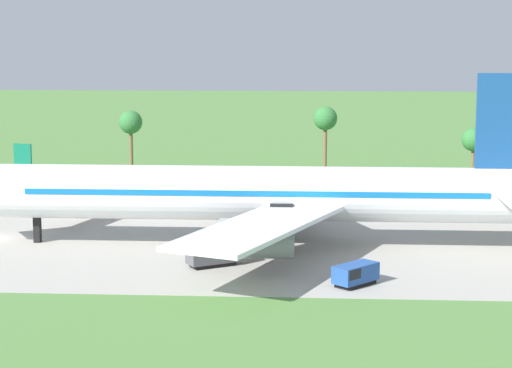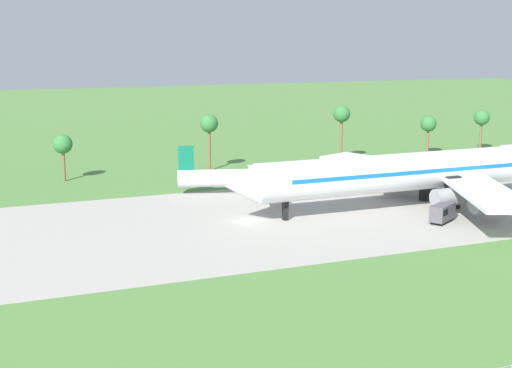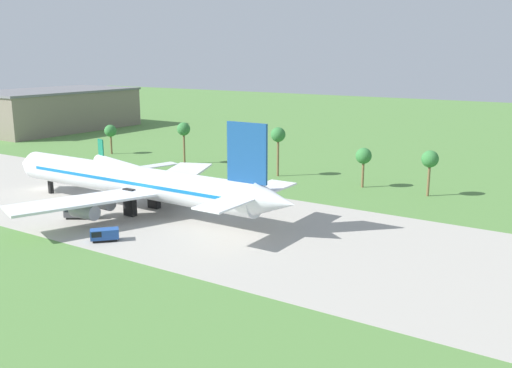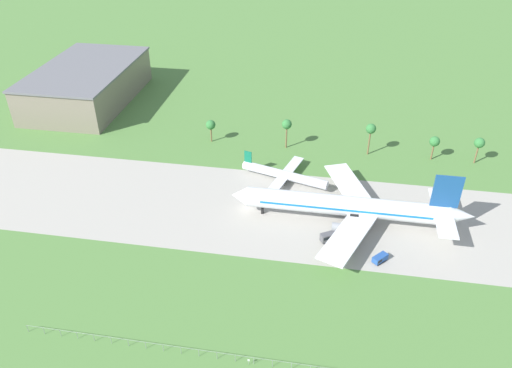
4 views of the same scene
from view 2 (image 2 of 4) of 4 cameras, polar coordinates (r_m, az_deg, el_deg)
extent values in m
plane|color=#517F3D|center=(103.78, -0.75, -2.98)|extent=(600.00, 600.00, 0.00)
cube|color=#A8A399|center=(103.78, -0.75, -2.97)|extent=(320.00, 44.00, 0.02)
cylinder|color=white|center=(114.99, 13.41, 1.07)|extent=(57.48, 5.88, 5.88)
cone|color=white|center=(100.49, -1.24, -0.10)|extent=(4.70, 5.76, 5.76)
cube|color=#146BB7|center=(114.91, 13.42, 1.28)|extent=(48.86, 5.99, 0.59)
cube|color=white|center=(106.17, 17.86, -0.60)|extent=(16.53, 26.25, 0.44)
cube|color=white|center=(126.16, 10.57, 1.62)|extent=(16.53, 26.25, 0.44)
cylinder|color=gray|center=(109.61, 15.20, -1.00)|extent=(5.29, 2.64, 2.64)
cylinder|color=gray|center=(106.60, 18.12, -1.51)|extent=(5.29, 2.64, 2.64)
cylinder|color=gray|center=(120.88, 11.20, 0.34)|extent=(5.29, 2.64, 2.64)
cylinder|color=gray|center=(126.99, 10.66, 0.89)|extent=(5.29, 2.64, 2.64)
cube|color=black|center=(103.76, 2.36, -1.52)|extent=(0.70, 0.90, 5.16)
cube|color=black|center=(114.73, 15.44, -0.67)|extent=(2.40, 1.20, 5.16)
cube|color=black|center=(119.81, 13.58, -0.07)|extent=(2.40, 1.20, 5.16)
cylinder|color=silver|center=(121.93, 0.70, 0.56)|extent=(29.31, 11.05, 2.95)
cube|color=#0F6647|center=(120.55, -5.62, 2.09)|extent=(2.61, 0.97, 4.13)
cube|color=silver|center=(121.99, 0.70, 0.42)|extent=(10.80, 26.63, 0.24)
cube|color=black|center=(122.21, 0.70, -0.08)|extent=(1.89, 2.88, 2.80)
cube|color=black|center=(106.36, 14.66, -2.89)|extent=(4.57, 3.76, 0.40)
cube|color=#4C4C51|center=(106.04, 14.70, -2.19)|extent=(5.32, 4.32, 2.30)
cube|color=black|center=(104.71, 14.42, -2.15)|extent=(2.56, 2.66, 0.90)
cylinder|color=gray|center=(58.17, 19.80, -13.49)|extent=(80.00, 0.06, 0.06)
cylinder|color=brown|center=(154.48, 6.83, 3.58)|extent=(0.56, 0.56, 9.70)
sphere|color=#337538|center=(153.83, 6.88, 5.59)|extent=(3.60, 3.60, 3.60)
cylinder|color=brown|center=(142.74, -3.75, 2.83)|extent=(0.56, 0.56, 8.96)
sphere|color=#337538|center=(142.06, -3.78, 4.86)|extent=(3.60, 3.60, 3.60)
cylinder|color=brown|center=(175.36, 17.53, 3.69)|extent=(0.56, 0.56, 7.41)
sphere|color=#337538|center=(174.86, 17.62, 5.08)|extent=(3.60, 3.60, 3.60)
cylinder|color=brown|center=(166.47, 13.57, 3.37)|extent=(0.56, 0.56, 6.63)
sphere|color=#337538|center=(165.98, 13.64, 4.71)|extent=(3.60, 3.60, 3.60)
cylinder|color=brown|center=(136.90, -15.12, 1.54)|extent=(0.56, 0.56, 6.38)
sphere|color=#337538|center=(136.32, -15.21, 3.11)|extent=(3.60, 3.60, 3.60)
camera|label=1|loc=(72.26, 72.68, 0.41)|focal=65.00mm
camera|label=3|loc=(144.94, 62.56, 6.83)|focal=40.00mm
camera|label=4|loc=(92.23, 103.87, 42.44)|focal=35.00mm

